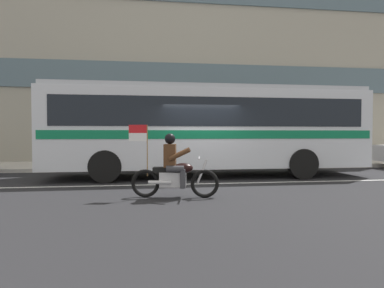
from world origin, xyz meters
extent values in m
plane|color=black|center=(0.00, 0.00, 0.00)|extent=(60.00, 60.00, 0.00)
cube|color=#B7B2A8|center=(0.00, 5.10, 0.07)|extent=(28.00, 3.80, 0.15)
cube|color=silver|center=(0.00, -0.60, 0.00)|extent=(26.60, 0.14, 0.01)
cube|color=gray|center=(0.00, 7.40, 6.58)|extent=(28.00, 0.80, 13.16)
cube|color=#4C606B|center=(0.00, 6.96, 4.61)|extent=(25.76, 0.10, 1.40)
cube|color=silver|center=(0.41, 1.20, 1.73)|extent=(11.33, 2.66, 2.70)
cube|color=black|center=(0.41, 1.20, 2.28)|extent=(10.43, 2.70, 0.96)
cube|color=#0F7247|center=(0.41, 1.20, 1.53)|extent=(11.10, 2.69, 0.28)
cube|color=#ADB1BA|center=(0.41, 1.20, 3.14)|extent=(11.10, 2.53, 0.16)
cylinder|color=black|center=(-3.10, 0.02, 0.52)|extent=(1.04, 0.30, 1.04)
cylinder|color=black|center=(3.52, 0.02, 0.52)|extent=(1.04, 0.30, 1.04)
torus|color=black|center=(-0.39, -2.82, 0.34)|extent=(0.70, 0.20, 0.69)
torus|color=black|center=(-1.82, -2.58, 0.34)|extent=(0.70, 0.20, 0.69)
cube|color=silver|center=(-1.16, -2.69, 0.44)|extent=(0.68, 0.38, 0.36)
ellipsoid|color=black|center=(-0.91, -2.73, 0.72)|extent=(0.52, 0.36, 0.24)
cube|color=black|center=(-1.36, -2.66, 0.69)|extent=(0.60, 0.35, 0.12)
cylinder|color=silver|center=(-0.45, -2.81, 0.65)|extent=(0.28, 0.10, 0.58)
cylinder|color=silver|center=(-0.53, -2.80, 0.96)|extent=(0.15, 0.64, 0.04)
cylinder|color=silver|center=(-1.48, -2.80, 0.39)|extent=(0.56, 0.18, 0.09)
cube|color=#4C2D19|center=(-1.23, -2.68, 1.02)|extent=(0.34, 0.40, 0.56)
sphere|color=black|center=(-1.23, -2.68, 1.44)|extent=(0.26, 0.26, 0.26)
cylinder|color=#38383D|center=(-1.06, -2.52, 0.72)|extent=(0.44, 0.22, 0.15)
cylinder|color=#38383D|center=(-0.88, -2.55, 0.48)|extent=(0.13, 0.13, 0.46)
cylinder|color=#38383D|center=(-1.12, -2.88, 0.72)|extent=(0.44, 0.22, 0.15)
cylinder|color=#38383D|center=(-0.94, -2.91, 0.48)|extent=(0.13, 0.13, 0.46)
cylinder|color=#4C2D19|center=(-0.96, -2.52, 1.06)|extent=(0.53, 0.20, 0.32)
cylinder|color=#4C2D19|center=(-1.02, -2.91, 1.06)|extent=(0.53, 0.20, 0.32)
cylinder|color=olive|center=(-1.77, -2.58, 1.15)|extent=(0.02, 0.02, 1.25)
cube|color=red|center=(-2.00, -2.55, 1.68)|extent=(0.44, 0.09, 0.20)
cube|color=white|center=(-2.00, -2.55, 1.47)|extent=(0.44, 0.09, 0.20)
cylinder|color=gold|center=(0.06, 4.14, 0.44)|extent=(0.22, 0.22, 0.58)
sphere|color=gold|center=(0.06, 4.14, 0.80)|extent=(0.20, 0.20, 0.20)
cylinder|color=gold|center=(0.06, 4.00, 0.47)|extent=(0.09, 0.10, 0.09)
camera|label=1|loc=(-1.78, -10.74, 1.56)|focal=31.11mm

